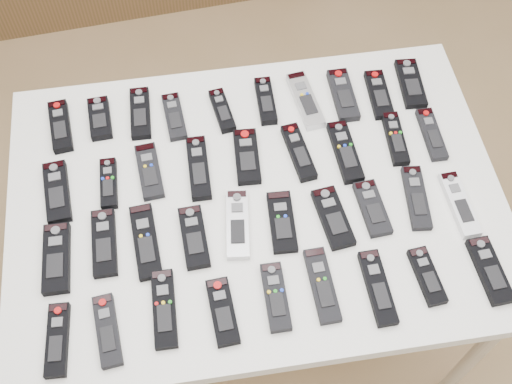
{
  "coord_description": "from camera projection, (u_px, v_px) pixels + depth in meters",
  "views": [
    {
      "loc": [
        -0.13,
        -0.77,
        2.17
      ],
      "look_at": [
        -0.01,
        0.06,
        0.8
      ],
      "focal_mm": 45.0,
      "sensor_mm": 36.0,
      "label": 1
    }
  ],
  "objects": [
    {
      "name": "remote_28",
      "position": [
        459.0,
        204.0,
        1.6
      ],
      "size": [
        0.05,
        0.19,
        0.02
      ],
      "primitive_type": "cube",
      "rotation": [
        0.0,
        0.0,
        0.04
      ],
      "color": "silver",
      "rests_on": "table"
    },
    {
      "name": "remote_10",
      "position": [
        57.0,
        192.0,
        1.62
      ],
      "size": [
        0.07,
        0.18,
        0.02
      ],
      "primitive_type": "cube",
      "rotation": [
        0.0,
        0.0,
        0.09
      ],
      "color": "black",
      "rests_on": "table"
    },
    {
      "name": "remote_37",
      "position": [
        490.0,
        270.0,
        1.5
      ],
      "size": [
        0.06,
        0.17,
        0.02
      ],
      "primitive_type": "cube",
      "rotation": [
        0.0,
        0.0,
        0.06
      ],
      "color": "black",
      "rests_on": "table"
    },
    {
      "name": "remote_17",
      "position": [
        395.0,
        139.0,
        1.71
      ],
      "size": [
        0.05,
        0.17,
        0.02
      ],
      "primitive_type": "cube",
      "rotation": [
        0.0,
        0.0,
        -0.05
      ],
      "color": "black",
      "rests_on": "table"
    },
    {
      "name": "remote_9",
      "position": [
        411.0,
        83.0,
        1.81
      ],
      "size": [
        0.07,
        0.17,
        0.02
      ],
      "primitive_type": "cube",
      "rotation": [
        0.0,
        0.0,
        -0.07
      ],
      "color": "black",
      "rests_on": "table"
    },
    {
      "name": "remote_22",
      "position": [
        194.0,
        237.0,
        1.55
      ],
      "size": [
        0.06,
        0.17,
        0.02
      ],
      "primitive_type": "cube",
      "rotation": [
        0.0,
        0.0,
        0.04
      ],
      "color": "black",
      "rests_on": "table"
    },
    {
      "name": "remote_7",
      "position": [
        343.0,
        95.0,
        1.78
      ],
      "size": [
        0.06,
        0.18,
        0.02
      ],
      "primitive_type": "cube",
      "rotation": [
        0.0,
        0.0,
        0.0
      ],
      "color": "black",
      "rests_on": "table"
    },
    {
      "name": "remote_36",
      "position": [
        427.0,
        276.0,
        1.5
      ],
      "size": [
        0.06,
        0.15,
        0.02
      ],
      "primitive_type": "cube",
      "rotation": [
        0.0,
        0.0,
        0.09
      ],
      "color": "black",
      "rests_on": "table"
    },
    {
      "name": "remote_5",
      "position": [
        266.0,
        101.0,
        1.77
      ],
      "size": [
        0.05,
        0.16,
        0.02
      ],
      "primitive_type": "cube",
      "rotation": [
        0.0,
        0.0,
        -0.02
      ],
      "color": "black",
      "rests_on": "table"
    },
    {
      "name": "remote_21",
      "position": [
        146.0,
        242.0,
        1.55
      ],
      "size": [
        0.07,
        0.2,
        0.02
      ],
      "primitive_type": "cube",
      "rotation": [
        0.0,
        0.0,
        0.07
      ],
      "color": "black",
      "rests_on": "table"
    },
    {
      "name": "remote_27",
      "position": [
        416.0,
        198.0,
        1.61
      ],
      "size": [
        0.07,
        0.18,
        0.02
      ],
      "primitive_type": "cube",
      "rotation": [
        0.0,
        0.0,
        -0.11
      ],
      "color": "black",
      "rests_on": "table"
    },
    {
      "name": "remote_19",
      "position": [
        57.0,
        258.0,
        1.52
      ],
      "size": [
        0.06,
        0.18,
        0.02
      ],
      "primitive_type": "cube",
      "rotation": [
        0.0,
        0.0,
        -0.01
      ],
      "color": "black",
      "rests_on": "table"
    },
    {
      "name": "remote_0",
      "position": [
        60.0,
        126.0,
        1.73
      ],
      "size": [
        0.07,
        0.17,
        0.02
      ],
      "primitive_type": "cube",
      "rotation": [
        0.0,
        0.0,
        0.11
      ],
      "color": "black",
      "rests_on": "table"
    },
    {
      "name": "remote_15",
      "position": [
        299.0,
        152.0,
        1.68
      ],
      "size": [
        0.07,
        0.18,
        0.02
      ],
      "primitive_type": "cube",
      "rotation": [
        0.0,
        0.0,
        0.13
      ],
      "color": "black",
      "rests_on": "table"
    },
    {
      "name": "remote_2",
      "position": [
        140.0,
        113.0,
        1.75
      ],
      "size": [
        0.06,
        0.17,
        0.02
      ],
      "primitive_type": "cube",
      "rotation": [
        0.0,
        0.0,
        -0.02
      ],
      "color": "black",
      "rests_on": "table"
    },
    {
      "name": "remote_8",
      "position": [
        379.0,
        95.0,
        1.79
      ],
      "size": [
        0.06,
        0.17,
        0.02
      ],
      "primitive_type": "cube",
      "rotation": [
        0.0,
        0.0,
        -0.04
      ],
      "color": "black",
      "rests_on": "table"
    },
    {
      "name": "remote_12",
      "position": [
        149.0,
        171.0,
        1.65
      ],
      "size": [
        0.07,
        0.17,
        0.02
      ],
      "primitive_type": "cube",
      "rotation": [
        0.0,
        0.0,
        0.09
      ],
      "color": "black",
      "rests_on": "table"
    },
    {
      "name": "remote_18",
      "position": [
        432.0,
        134.0,
        1.71
      ],
      "size": [
        0.05,
        0.17,
        0.02
      ],
      "primitive_type": "cube",
      "rotation": [
        0.0,
        0.0,
        -0.01
      ],
      "color": "black",
      "rests_on": "table"
    },
    {
      "name": "table",
      "position": [
        256.0,
        208.0,
        1.67
      ],
      "size": [
        1.25,
        0.88,
        0.78
      ],
      "color": "white",
      "rests_on": "ground"
    },
    {
      "name": "remote_29",
      "position": [
        57.0,
        340.0,
        1.42
      ],
      "size": [
        0.06,
        0.17,
        0.02
      ],
      "primitive_type": "cube",
      "rotation": [
        0.0,
        0.0,
        -0.05
      ],
      "color": "black",
      "rests_on": "table"
    },
    {
      "name": "remote_26",
      "position": [
        372.0,
        208.0,
        1.59
      ],
      "size": [
        0.07,
        0.16,
        0.02
      ],
      "primitive_type": "cube",
      "rotation": [
        0.0,
        0.0,
        0.07
      ],
      "color": "black",
      "rests_on": "table"
    },
    {
      "name": "ground",
      "position": [
        260.0,
        324.0,
        2.26
      ],
      "size": [
        4.0,
        4.0,
        0.0
      ],
      "primitive_type": "plane",
      "color": "#95784C",
      "rests_on": "ground"
    },
    {
      "name": "remote_33",
      "position": [
        276.0,
        297.0,
        1.47
      ],
      "size": [
        0.05,
        0.16,
        0.02
      ],
      "primitive_type": "cube",
      "rotation": [
        0.0,
        0.0,
        -0.01
      ],
      "color": "black",
      "rests_on": "table"
    },
    {
      "name": "remote_16",
      "position": [
        345.0,
        152.0,
        1.68
      ],
      "size": [
        0.06,
        0.19,
        0.02
      ],
      "primitive_type": "cube",
      "rotation": [
        0.0,
        0.0,
        0.04
      ],
      "color": "black",
      "rests_on": "table"
    },
    {
      "name": "remote_14",
      "position": [
        247.0,
        157.0,
        1.68
      ],
      "size": [
        0.07,
        0.17,
        0.02
      ],
      "primitive_type": "cube",
      "rotation": [
        0.0,
        0.0,
        -0.05
      ],
      "color": "black",
      "rests_on": "table"
    },
    {
      "name": "remote_11",
      "position": [
        109.0,
        184.0,
        1.63
      ],
      "size": [
        0.04,
        0.14,
        0.02
      ],
      "primitive_type": "cube",
      "rotation": [
        0.0,
        0.0,
        -0.01
      ],
      "color": "black",
      "rests_on": "table"
    },
    {
      "name": "remote_1",
      "position": [
        100.0,
        118.0,
        1.74
      ],
      "size": [
        0.06,
        0.14,
        0.02
      ],
      "primitive_type": "cube",
      "rotation": [
        0.0,
        0.0,
        0.06
      ],
      "color": "black",
      "rests_on": "table"
    },
    {
      "name": "remote_31",
      "position": [
        164.0,
        309.0,
        1.46
      ],
      "size": [
        0.05,
        0.19,
        0.02
      ],
      "primitive_type": "cube",
      "rotation": [
        0.0,
        0.0,
        -0.02
      ],
      "color": "black",
      "rests_on": "table"
    },
    {
      "name": "remote_34",
      "position": [
        322.0,
        285.0,
        1.49
      ],
      "size": [
        0.06,
        0.19,
        0.02
      ],
      "primitive_type": "cube",
      "rotation": [
        0.0,
        0.0,
        0.03
      ],
      "color": "black",
      "rests_on": "table"
    },
    {
      "name": "remote_4",
      "position": [
        222.0,
        111.0,
        1.76
      ],
      "size": [
        0.06,
        0.15,
        0.02
      ],
      "primitive_type": "cube",
      "rotation": [
        0.0,
        0.0,
        0.15
      ],
      "color": "black",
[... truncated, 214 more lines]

